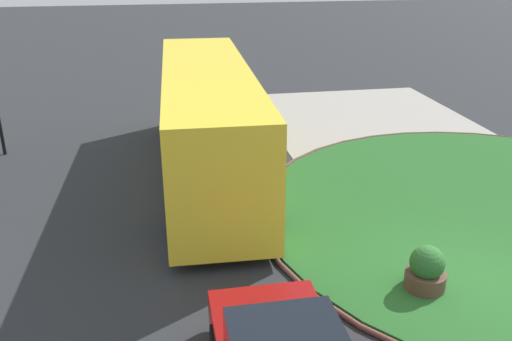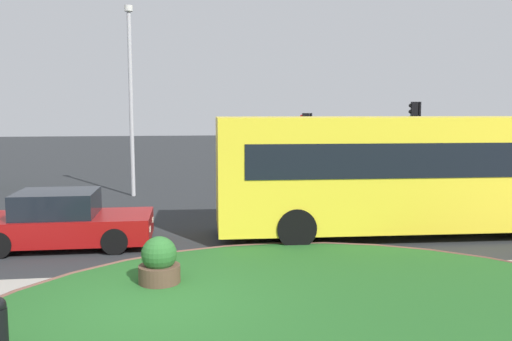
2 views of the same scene
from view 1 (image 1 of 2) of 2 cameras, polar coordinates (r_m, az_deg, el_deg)
ground at (r=12.26m, az=22.01°, el=-11.12°), size 120.00×120.00×0.00m
grass_island at (r=15.58m, az=24.96°, el=-4.06°), size 12.82×12.82×0.10m
grass_kerb_ring at (r=15.58m, az=24.96°, el=-4.04°), size 13.13×13.13×0.11m
bus_yellow at (r=16.02m, az=-5.04°, el=5.27°), size 10.92×2.79×3.25m
planter_near_signpost at (r=11.52m, az=17.29°, el=-10.03°), size 0.81×0.81×1.01m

